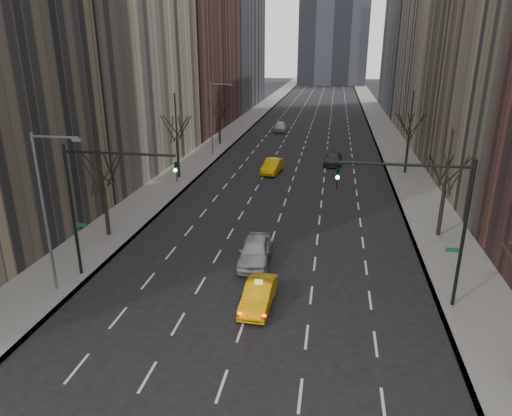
% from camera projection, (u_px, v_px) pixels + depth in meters
% --- Properties ---
extents(sidewalk_left, '(4.50, 320.00, 0.15)m').
position_uv_depth(sidewalk_left, '(243.00, 124.00, 82.10)').
color(sidewalk_left, slate).
rests_on(sidewalk_left, ground).
extents(sidewalk_right, '(4.50, 320.00, 0.15)m').
position_uv_depth(sidewalk_right, '(383.00, 128.00, 78.22)').
color(sidewalk_right, slate).
rests_on(sidewalk_right, ground).
extents(tree_lw_b, '(3.36, 3.50, 7.82)m').
position_uv_depth(tree_lw_b, '(104.00, 188.00, 32.54)').
color(tree_lw_b, black).
rests_on(tree_lw_b, ground).
extents(tree_lw_c, '(3.36, 3.50, 8.74)m').
position_uv_depth(tree_lw_c, '(177.00, 141.00, 47.29)').
color(tree_lw_c, black).
rests_on(tree_lw_c, ground).
extents(tree_lw_d, '(3.36, 3.50, 7.36)m').
position_uv_depth(tree_lw_d, '(219.00, 120.00, 64.18)').
color(tree_lw_d, black).
rests_on(tree_lw_d, ground).
extents(tree_rw_b, '(3.36, 3.50, 7.82)m').
position_uv_depth(tree_rw_b, '(444.00, 189.00, 32.45)').
color(tree_rw_b, black).
rests_on(tree_rw_b, ground).
extents(tree_rw_c, '(3.36, 3.50, 8.74)m').
position_uv_depth(tree_rw_c, '(409.00, 137.00, 49.06)').
color(tree_rw_c, black).
rests_on(tree_rw_c, ground).
extents(traffic_mast_left, '(6.69, 0.39, 8.00)m').
position_uv_depth(traffic_mast_left, '(97.00, 191.00, 25.91)').
color(traffic_mast_left, black).
rests_on(traffic_mast_left, ground).
extents(traffic_mast_right, '(6.69, 0.39, 8.00)m').
position_uv_depth(traffic_mast_right, '(432.00, 210.00, 23.02)').
color(traffic_mast_right, black).
rests_on(traffic_mast_right, ground).
extents(streetlight_near, '(2.83, 0.22, 9.00)m').
position_uv_depth(streetlight_near, '(48.00, 199.00, 24.28)').
color(streetlight_near, slate).
rests_on(streetlight_near, ground).
extents(streetlight_far, '(2.83, 0.22, 9.00)m').
position_uv_depth(streetlight_far, '(214.00, 112.00, 56.80)').
color(streetlight_far, slate).
rests_on(streetlight_far, ground).
extents(taxi_sedan, '(1.60, 4.17, 1.36)m').
position_uv_depth(taxi_sedan, '(259.00, 295.00, 24.46)').
color(taxi_sedan, '#FFAE05').
rests_on(taxi_sedan, ground).
extents(silver_sedan_ahead, '(2.20, 4.92, 1.64)m').
position_uv_depth(silver_sedan_ahead, '(255.00, 251.00, 29.40)').
color(silver_sedan_ahead, '#A5A7AD').
rests_on(silver_sedan_ahead, ground).
extents(far_taxi, '(2.16, 4.82, 1.54)m').
position_uv_depth(far_taxi, '(273.00, 166.00, 50.45)').
color(far_taxi, '#FBB705').
rests_on(far_taxi, ground).
extents(far_suv_grey, '(2.28, 5.05, 1.44)m').
position_uv_depth(far_suv_grey, '(333.00, 158.00, 54.27)').
color(far_suv_grey, '#313136').
rests_on(far_suv_grey, ground).
extents(far_car_white, '(2.09, 4.77, 1.60)m').
position_uv_depth(far_car_white, '(280.00, 127.00, 75.30)').
color(far_car_white, silver).
rests_on(far_car_white, ground).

